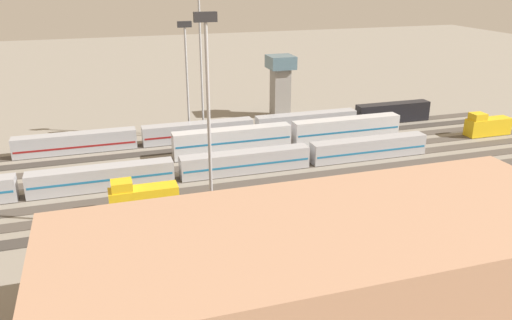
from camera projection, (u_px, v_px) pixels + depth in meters
name	position (u px, v px, depth m)	size (l,w,h in m)	color
ground_plane	(227.00, 169.00, 91.67)	(400.00, 400.00, 0.00)	gray
track_bed_0	(206.00, 140.00, 107.27)	(140.00, 2.80, 0.12)	#4C443D
track_bed_1	(212.00, 147.00, 102.81)	(140.00, 2.80, 0.12)	#3D3833
track_bed_2	(217.00, 155.00, 98.34)	(140.00, 2.80, 0.12)	#4C443D
track_bed_3	(224.00, 164.00, 93.88)	(140.00, 2.80, 0.12)	#4C443D
track_bed_4	(231.00, 174.00, 89.42)	(140.00, 2.80, 0.12)	#4C443D
track_bed_5	(239.00, 185.00, 84.95)	(140.00, 2.80, 0.12)	#4C443D
track_bed_6	(247.00, 197.00, 80.49)	(140.00, 2.80, 0.12)	#4C443D
track_bed_7	(257.00, 210.00, 76.03)	(140.00, 2.80, 0.12)	#3D3833
train_on_track_0	(244.00, 127.00, 108.93)	(90.60, 3.06, 4.40)	black
train_on_track_3	(487.00, 126.00, 109.57)	(10.00, 3.00, 5.00)	gold
train_on_track_4	(177.00, 169.00, 86.07)	(95.60, 3.06, 3.80)	#A8AAB2
train_on_track_6	(142.00, 197.00, 75.19)	(10.00, 3.00, 5.00)	gold
train_on_track_2	(291.00, 135.00, 101.72)	(47.20, 3.06, 5.00)	silver
light_mast_0	(200.00, 46.00, 103.46)	(2.80, 0.70, 30.22)	#9EA0A5
light_mast_1	(208.00, 100.00, 64.21)	(2.80, 0.70, 28.93)	#9EA0A5
light_mast_2	(186.00, 64.00, 103.54)	(2.80, 0.70, 24.00)	#9EA0A5
maintenance_shed	(330.00, 271.00, 50.78)	(54.82, 21.03, 11.07)	tan
control_tower	(280.00, 81.00, 121.74)	(6.00, 6.00, 14.61)	gray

